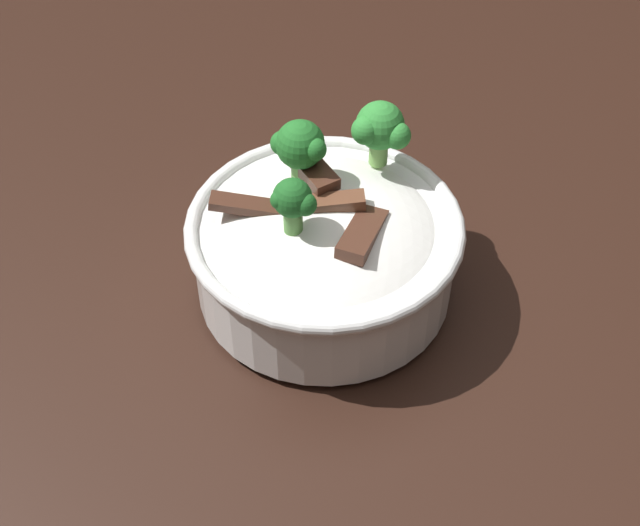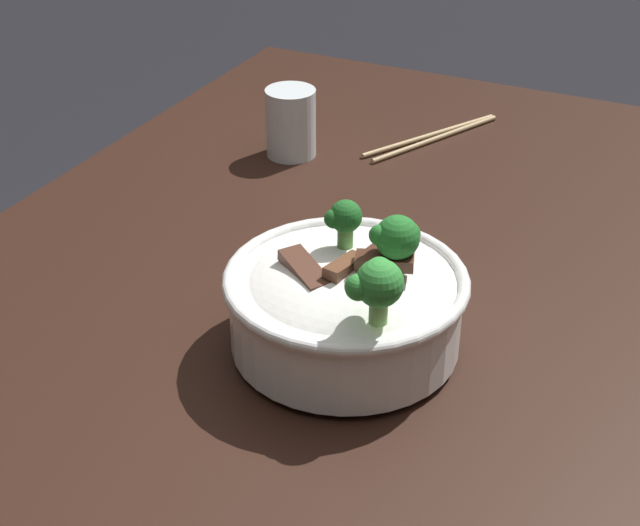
{
  "view_description": "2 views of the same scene",
  "coord_description": "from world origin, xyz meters",
  "views": [
    {
      "loc": [
        0.05,
        0.55,
        1.34
      ],
      "look_at": [
        -0.07,
        0.06,
        0.82
      ],
      "focal_mm": 49.13,
      "sensor_mm": 36.0,
      "label": 1
    },
    {
      "loc": [
        -0.75,
        -0.25,
        1.32
      ],
      "look_at": [
        -0.06,
        0.09,
        0.85
      ],
      "focal_mm": 53.09,
      "sensor_mm": 36.0,
      "label": 2
    }
  ],
  "objects": [
    {
      "name": "rice_bowl",
      "position": [
        -0.08,
        0.05,
        0.83
      ],
      "size": [
        0.23,
        0.23,
        0.15
      ],
      "color": "white",
      "rests_on": "dining_table"
    },
    {
      "name": "drinking_glass",
      "position": [
        0.29,
        0.3,
        0.81
      ],
      "size": [
        0.07,
        0.07,
        0.09
      ],
      "color": "white",
      "rests_on": "dining_table"
    },
    {
      "name": "dining_table",
      "position": [
        0.0,
        0.0,
        0.69
      ],
      "size": [
        1.35,
        1.08,
        0.77
      ],
      "color": "black",
      "rests_on": "ground"
    },
    {
      "name": "chopsticks_pair",
      "position": [
        0.43,
        0.14,
        0.78
      ],
      "size": [
        0.22,
        0.13,
        0.01
      ],
      "color": "tan",
      "rests_on": "dining_table"
    }
  ]
}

